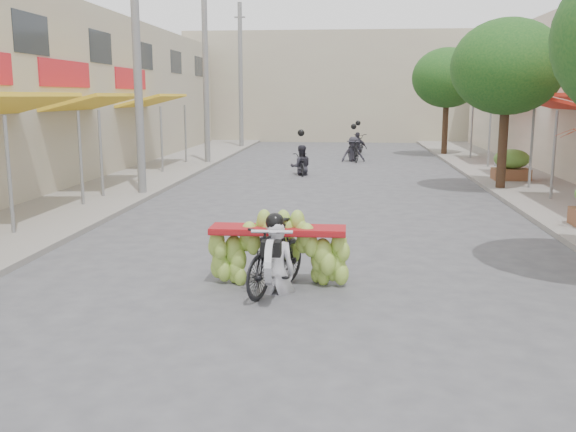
{
  "coord_description": "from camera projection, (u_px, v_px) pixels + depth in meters",
  "views": [
    {
      "loc": [
        0.63,
        -6.33,
        2.93
      ],
      "look_at": [
        -0.27,
        3.39,
        1.1
      ],
      "focal_mm": 40.0,
      "sensor_mm": 36.0,
      "label": 1
    }
  ],
  "objects": [
    {
      "name": "street_tree_mid",
      "position": [
        507.0,
        67.0,
        19.31
      ],
      "size": [
        3.4,
        3.4,
        5.25
      ],
      "color": "#3A2719",
      "rests_on": "ground"
    },
    {
      "name": "sidewalk_left",
      "position": [
        125.0,
        181.0,
        22.1
      ],
      "size": [
        4.0,
        60.0,
        0.12
      ],
      "primitive_type": "cube",
      "color": "gray",
      "rests_on": "ground"
    },
    {
      "name": "bg_motorbike_b",
      "position": [
        353.0,
        143.0,
        28.9
      ],
      "size": [
        1.16,
        1.9,
        1.95
      ],
      "color": "black",
      "rests_on": "ground"
    },
    {
      "name": "street_tree_far",
      "position": [
        447.0,
        78.0,
        31.05
      ],
      "size": [
        3.4,
        3.4,
        5.25
      ],
      "color": "#3A2719",
      "rests_on": "ground"
    },
    {
      "name": "bg_motorbike_c",
      "position": [
        358.0,
        139.0,
        32.59
      ],
      "size": [
        1.09,
        1.88,
        1.95
      ],
      "color": "black",
      "rests_on": "ground"
    },
    {
      "name": "far_building",
      "position": [
        339.0,
        87.0,
        43.34
      ],
      "size": [
        20.0,
        6.0,
        7.0
      ],
      "primitive_type": "cube",
      "color": "#ADA288",
      "rests_on": "ground"
    },
    {
      "name": "ground",
      "position": [
        284.0,
        377.0,
        6.8
      ],
      "size": [
        120.0,
        120.0,
        0.0
      ],
      "primitive_type": "plane",
      "color": "#4E4E53",
      "rests_on": "ground"
    },
    {
      "name": "utility_pole_far",
      "position": [
        206.0,
        70.0,
        27.09
      ],
      "size": [
        0.6,
        0.24,
        8.0
      ],
      "color": "slate",
      "rests_on": "ground"
    },
    {
      "name": "utility_pole_mid",
      "position": [
        137.0,
        57.0,
        18.29
      ],
      "size": [
        0.6,
        0.24,
        8.0
      ],
      "color": "slate",
      "rests_on": "ground"
    },
    {
      "name": "pedestrian",
      "position": [
        501.0,
        154.0,
        22.68
      ],
      "size": [
        0.92,
        0.81,
        1.6
      ],
      "rotation": [
        0.0,
        0.0,
        3.68
      ],
      "color": "silver",
      "rests_on": "ground"
    },
    {
      "name": "sidewalk_right",
      "position": [
        543.0,
        186.0,
        20.83
      ],
      "size": [
        4.0,
        60.0,
        0.12
      ],
      "primitive_type": "cube",
      "color": "gray",
      "rests_on": "ground"
    },
    {
      "name": "utility_pole_back",
      "position": [
        241.0,
        76.0,
        35.9
      ],
      "size": [
        0.6,
        0.24,
        8.0
      ],
      "color": "slate",
      "rests_on": "ground"
    },
    {
      "name": "bg_motorbike_a",
      "position": [
        301.0,
        154.0,
        23.99
      ],
      "size": [
        0.87,
        1.47,
        1.95
      ],
      "color": "black",
      "rests_on": "ground"
    },
    {
      "name": "banana_motorbike",
      "position": [
        276.0,
        245.0,
        9.79
      ],
      "size": [
        2.2,
        1.94,
        2.05
      ],
      "color": "black",
      "rests_on": "ground"
    },
    {
      "name": "produce_crate_far",
      "position": [
        512.0,
        162.0,
        21.76
      ],
      "size": [
        1.2,
        0.88,
        1.16
      ],
      "color": "brown",
      "rests_on": "ground"
    }
  ]
}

